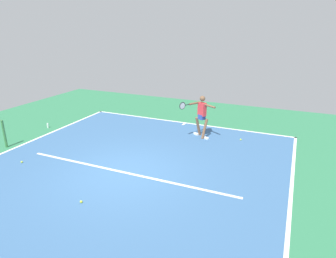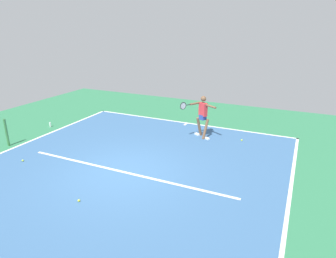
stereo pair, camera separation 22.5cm
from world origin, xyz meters
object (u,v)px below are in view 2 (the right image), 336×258
(tennis_ball_far_corner, at_px, (79,201))
(water_bottle, at_px, (50,125))
(tennis_ball_near_service_line, at_px, (23,161))
(tennis_player, at_px, (202,114))
(tennis_ball_near_player, at_px, (242,140))
(net_post, at_px, (7,133))

(tennis_ball_far_corner, relative_size, water_bottle, 0.30)
(tennis_ball_near_service_line, relative_size, tennis_ball_far_corner, 1.00)
(tennis_player, distance_m, tennis_ball_near_player, 1.89)
(net_post, distance_m, tennis_ball_near_player, 9.08)
(tennis_player, bearing_deg, tennis_ball_near_player, -140.46)
(tennis_ball_near_player, bearing_deg, net_post, 28.00)
(water_bottle, bearing_deg, tennis_player, -166.13)
(tennis_ball_near_player, bearing_deg, tennis_ball_near_service_line, 38.32)
(tennis_player, bearing_deg, tennis_ball_near_service_line, 74.24)
(tennis_ball_near_player, relative_size, tennis_ball_far_corner, 1.00)
(tennis_player, height_order, tennis_ball_far_corner, tennis_player)
(tennis_player, bearing_deg, tennis_ball_far_corner, 106.07)
(tennis_ball_far_corner, distance_m, water_bottle, 6.74)
(tennis_ball_near_service_line, bearing_deg, tennis_ball_near_player, -141.68)
(net_post, distance_m, water_bottle, 2.38)
(tennis_ball_near_player, distance_m, tennis_ball_far_corner, 6.81)
(water_bottle, bearing_deg, tennis_ball_near_service_line, 121.51)
(net_post, relative_size, tennis_player, 0.61)
(tennis_player, relative_size, tennis_ball_near_player, 26.45)
(tennis_player, relative_size, tennis_ball_far_corner, 26.45)
(tennis_ball_near_service_line, xyz_separation_m, tennis_ball_far_corner, (-3.38, 1.10, 0.00))
(net_post, bearing_deg, tennis_ball_near_service_line, 155.16)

